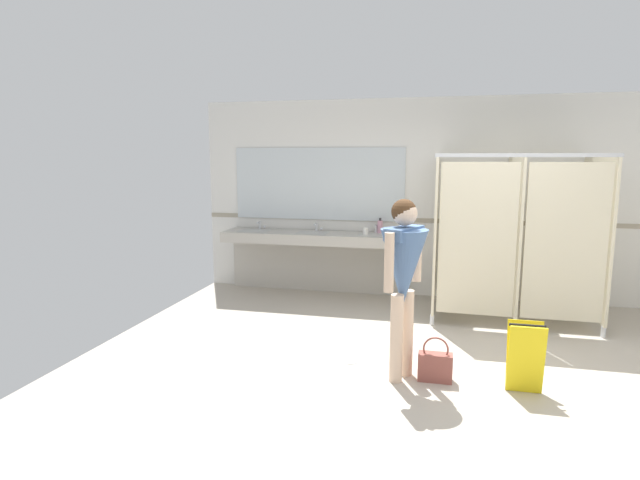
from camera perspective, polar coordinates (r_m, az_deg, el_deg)
The scene contains 12 objects.
ground_plane at distance 4.91m, azimuth 16.68°, elevation -14.68°, with size 7.38×5.82×0.10m, color #B2A899.
wall_back at distance 7.19m, azimuth 16.03°, elevation 4.33°, with size 7.38×0.12×2.68m, color silver.
wall_back_tile_band at distance 7.15m, azimuth 15.95°, elevation 1.96°, with size 7.38×0.01×0.06m, color #9E937F.
vanity_counter at distance 7.21m, azimuth -0.58°, elevation -0.93°, with size 2.53×0.55×0.99m.
mirror_panel at distance 7.30m, azimuth -0.22°, elevation 6.22°, with size 2.43×0.02×1.01m, color silver.
bathroom_stalls at distance 6.35m, azimuth 20.75°, elevation 0.56°, with size 1.85×1.32×1.94m.
person_standing at distance 4.40m, azimuth 9.22°, elevation -3.09°, with size 0.53×0.53×1.56m.
handbag at distance 4.65m, azimuth 12.62°, elevation -13.42°, with size 0.29×0.13×0.39m.
soap_dispenser at distance 7.08m, azimuth 6.66°, elevation 1.49°, with size 0.07×0.07×0.21m.
paper_cup at distance 6.88m, azimuth 5.05°, elevation 0.95°, with size 0.07×0.07×0.10m, color white.
wet_floor_sign at distance 4.59m, azimuth 21.78°, elevation -11.92°, with size 0.28×0.19×0.58m.
floor_drain_cover at distance 4.98m, azimuth 3.39°, elevation -13.25°, with size 0.14×0.14×0.01m, color #B7BABF.
Camera 1 is at (-0.33, -4.49, 1.90)m, focal length 28.92 mm.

